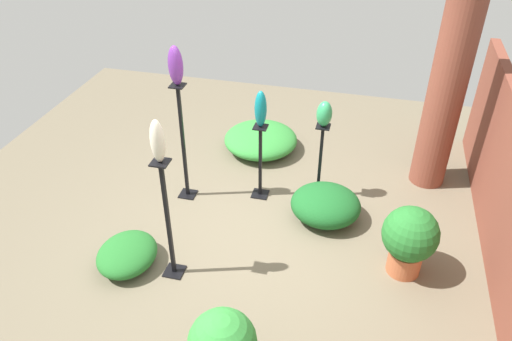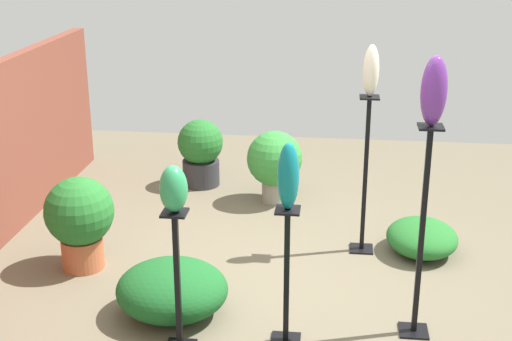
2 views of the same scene
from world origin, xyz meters
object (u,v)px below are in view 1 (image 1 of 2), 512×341
pedestal_jade (320,165)px  art_vase_ivory (158,141)px  art_vase_teal (261,109)px  art_vase_jade (324,114)px  pedestal_violet (184,148)px  potted_plant_front_left (410,238)px  brick_pillar (447,90)px  pedestal_teal (260,165)px  pedestal_ivory (169,225)px  art_vase_violet (176,66)px

pedestal_jade → art_vase_ivory: art_vase_ivory is taller
art_vase_teal → art_vase_jade: 0.72m
pedestal_violet → potted_plant_front_left: 2.72m
brick_pillar → pedestal_jade: bearing=-62.7°
pedestal_teal → pedestal_violet: bearing=-75.8°
art_vase_ivory → pedestal_ivory: bearing=180.0°
pedestal_violet → pedestal_jade: 1.64m
pedestal_violet → art_vase_violet: art_vase_violet is taller
brick_pillar → pedestal_jade: (0.69, -1.33, -0.83)m
pedestal_teal → art_vase_jade: art_vase_jade is taller
pedestal_jade → pedestal_ivory: (1.67, -1.24, 0.18)m
art_vase_jade → pedestal_jade: bearing=45.0°
pedestal_jade → art_vase_ivory: size_ratio=2.37×
pedestal_jade → art_vase_jade: bearing=-135.0°
brick_pillar → art_vase_jade: bearing=-62.7°
pedestal_teal → art_vase_violet: art_vase_violet is taller
pedestal_ivory → pedestal_teal: bearing=160.0°
art_vase_ivory → art_vase_jade: bearing=143.3°
pedestal_ivory → potted_plant_front_left: 2.37m
pedestal_violet → pedestal_ivory: size_ratio=1.09×
pedestal_teal → art_vase_jade: (-0.16, 0.70, 0.70)m
pedestal_teal → art_vase_violet: (0.22, -0.88, 1.27)m
pedestal_teal → art_vase_ivory: (1.50, -0.55, 1.13)m
brick_pillar → art_vase_ivory: 3.50m
art_vase_teal → art_vase_jade: size_ratio=1.45×
art_vase_ivory → pedestal_violet: bearing=-165.5°
brick_pillar → pedestal_violet: brick_pillar is taller
potted_plant_front_left → art_vase_violet: bearing=-104.5°
pedestal_violet → art_vase_jade: bearing=103.7°
art_vase_ivory → potted_plant_front_left: art_vase_ivory is taller
pedestal_jade → art_vase_teal: art_vase_teal is taller
art_vase_violet → art_vase_jade: (-0.39, 1.58, -0.57)m
art_vase_jade → potted_plant_front_left: (1.07, 1.04, -0.70)m
pedestal_ivory → art_vase_teal: art_vase_teal is taller
art_vase_violet → art_vase_ivory: art_vase_violet is taller
pedestal_violet → art_vase_teal: size_ratio=3.37×
pedestal_ivory → art_vase_ivory: size_ratio=3.26×
pedestal_ivory → art_vase_jade: pedestal_ivory is taller
pedestal_ivory → potted_plant_front_left: size_ratio=1.75×
pedestal_teal → potted_plant_front_left: 1.96m
brick_pillar → potted_plant_front_left: 1.96m
pedestal_teal → pedestal_jade: pedestal_jade is taller
pedestal_jade → art_vase_teal: 1.04m
pedestal_teal → pedestal_jade: 0.72m
art_vase_teal → art_vase_violet: art_vase_violet is taller
pedestal_jade → art_vase_ivory: 2.37m
art_vase_jade → potted_plant_front_left: art_vase_jade is taller
pedestal_teal → art_vase_teal: art_vase_teal is taller
brick_pillar → art_vase_ivory: bearing=-47.5°
pedestal_jade → art_vase_jade: (-0.00, -0.00, 0.70)m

